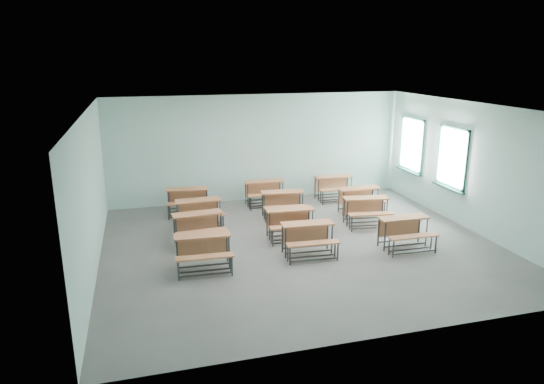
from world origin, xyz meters
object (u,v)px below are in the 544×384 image
Objects in this scene: desk_unit_r0c2 at (405,228)px; desk_unit_r3c0 at (188,197)px; desk_unit_r0c0 at (203,247)px; desk_unit_r1c0 at (198,224)px; desk_unit_r1c2 at (367,207)px; desk_unit_r2c0 at (199,210)px; desk_unit_r3c2 at (335,184)px; desk_unit_r2c1 at (283,201)px; desk_unit_r3c1 at (265,189)px; desk_unit_r2c2 at (360,197)px; desk_unit_r1c1 at (291,219)px; desk_unit_r0c1 at (309,234)px.

desk_unit_r0c2 is 5.95m from desk_unit_r3c0.
desk_unit_r1c0 is (0.09, 1.45, 0.00)m from desk_unit_r0c0.
desk_unit_r1c2 is 4.90m from desk_unit_r3c0.
desk_unit_r3c0 is (0.08, 3.75, 0.00)m from desk_unit_r0c0.
desk_unit_r2c0 is 4.56m from desk_unit_r3c2.
desk_unit_r0c0 and desk_unit_r0c2 have the same top height.
desk_unit_r1c0 is 2.77m from desk_unit_r2c1.
desk_unit_r3c0 is at bearing -173.08° from desk_unit_r3c1.
desk_unit_r2c0 is 0.97× the size of desk_unit_r2c1.
desk_unit_r2c1 is (2.46, 1.28, 0.00)m from desk_unit_r1c0.
desk_unit_r3c0 is at bearing 163.53° from desk_unit_r2c2.
desk_unit_r1c0 is 2.20m from desk_unit_r1c1.
desk_unit_r0c2 and desk_unit_r1c0 have the same top height.
desk_unit_r2c0 is 1.21m from desk_unit_r3c0.
desk_unit_r0c0 is 1.02× the size of desk_unit_r3c1.
desk_unit_r0c2 and desk_unit_r2c1 have the same top height.
desk_unit_r2c0 is 1.02× the size of desk_unit_r3c1.
desk_unit_r1c0 and desk_unit_r1c1 have the same top height.
desk_unit_r2c0 is at bearing -159.85° from desk_unit_r3c2.
desk_unit_r3c0 is (-0.16, 1.20, 0.00)m from desk_unit_r2c0.
desk_unit_r0c0 is at bearing -98.02° from desk_unit_r2c0.
desk_unit_r3c0 is at bearing 134.97° from desk_unit_r1c1.
desk_unit_r1c2 is at bearing -24.76° from desk_unit_r2c1.
desk_unit_r2c2 is 1.47m from desk_unit_r3c2.
desk_unit_r1c1 is 0.99× the size of desk_unit_r3c0.
desk_unit_r3c1 is (-2.25, 4.09, 0.00)m from desk_unit_r0c2.
desk_unit_r2c2 is 1.00× the size of desk_unit_r3c2.
desk_unit_r1c2 is at bearing 94.68° from desk_unit_r0c2.
desk_unit_r3c2 is at bearing 95.29° from desk_unit_r1c2.
desk_unit_r3c1 is (-0.18, 1.25, 0.00)m from desk_unit_r2c1.
desk_unit_r1c1 is 1.55m from desk_unit_r2c1.
desk_unit_r1c2 is 4.35m from desk_unit_r2c0.
desk_unit_r2c0 and desk_unit_r3c1 have the same top height.
desk_unit_r2c2 is at bearing 87.51° from desk_unit_r0c2.
desk_unit_r0c2 is at bearing -60.29° from desk_unit_r3c1.
desk_unit_r1c1 is at bearing -127.72° from desk_unit_r3c2.
desk_unit_r2c1 is (2.30, 0.19, 0.00)m from desk_unit_r2c0.
desk_unit_r0c2 is 0.94× the size of desk_unit_r3c0.
desk_unit_r0c1 is 3.41m from desk_unit_r2c2.
desk_unit_r0c0 and desk_unit_r0c1 have the same top height.
desk_unit_r0c0 is 0.98× the size of desk_unit_r1c1.
desk_unit_r2c2 is at bearing -81.85° from desk_unit_r3c2.
desk_unit_r0c0 is at bearing -153.02° from desk_unit_r1c2.
desk_unit_r2c1 is at bearing 84.16° from desk_unit_r1c1.
desk_unit_r3c1 is (-2.37, 1.46, 0.00)m from desk_unit_r2c2.
desk_unit_r1c0 and desk_unit_r3c2 have the same top height.
desk_unit_r0c2 and desk_unit_r3c1 have the same top height.
desk_unit_r2c0 and desk_unit_r3c0 have the same top height.
desk_unit_r0c1 is 0.98× the size of desk_unit_r2c1.
desk_unit_r2c1 is at bearing -146.47° from desk_unit_r3c2.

